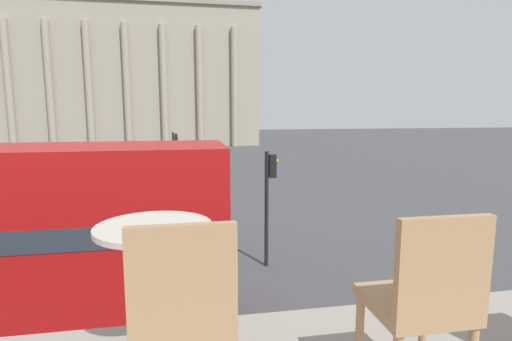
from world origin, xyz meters
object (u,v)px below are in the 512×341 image
Objects in this scene: cafe_chair_1 at (424,300)px; pedestrian_white at (43,230)px; plaza_building_left at (132,77)px; traffic_light_far at (175,151)px; pedestrian_black at (171,167)px; traffic_light_mid at (50,172)px; cafe_chair_0 at (184,313)px; cafe_dining_table at (155,261)px; traffic_light_near at (269,192)px; pedestrian_blue at (64,165)px.

pedestrian_white is (-5.52, 12.04, -3.00)m from cafe_chair_1.
traffic_light_far is at bearing -79.63° from plaza_building_left.
cafe_chair_1 reaches higher than pedestrian_white.
pedestrian_black is (-0.32, 2.78, -1.32)m from traffic_light_far.
cafe_chair_0 is at bearing -71.22° from traffic_light_mid.
pedestrian_black is (-0.70, 25.82, -3.03)m from cafe_dining_table.
cafe_chair_1 is at bearing -10.85° from pedestrian_white.
cafe_chair_1 reaches higher than traffic_light_near.
traffic_light_near is at bearing -167.31° from pedestrian_blue.
cafe_chair_0 reaches higher than traffic_light_far.
pedestrian_white is at bearing 110.93° from cafe_dining_table.
pedestrian_blue is (-7.64, 4.32, -1.25)m from traffic_light_far.
cafe_chair_0 is 23.64m from traffic_light_far.
traffic_light_far reaches higher than pedestrian_white.
cafe_chair_1 is 26.66m from pedestrian_black.
traffic_light_near is 1.02× the size of traffic_light_mid.
cafe_dining_table is 0.55m from cafe_chair_0.
plaza_building_left reaches higher than traffic_light_far.
cafe_chair_1 is 23.76m from traffic_light_far.
cafe_chair_0 reaches higher than pedestrian_white.
traffic_light_far is 1.95× the size of pedestrian_blue.
plaza_building_left is (-6.75, 57.87, 5.49)m from cafe_dining_table.
cafe_chair_1 is 10.41m from traffic_light_near.
plaza_building_left is at bearing 92.02° from cafe_chair_0.
plaza_building_left is 49.74m from traffic_light_near.
cafe_chair_1 reaches higher than pedestrian_blue.
pedestrian_blue is at bearing 157.41° from pedestrian_white.
pedestrian_blue is (-8.02, 27.36, -2.96)m from cafe_dining_table.
traffic_light_far is (-1.53, 23.65, -1.68)m from cafe_chair_1.
traffic_light_near is at bearing 82.84° from cafe_chair_1.
pedestrian_black is (-0.84, 26.36, -3.01)m from cafe_chair_0.
pedestrian_black is at bearing 67.05° from traffic_light_mid.
cafe_dining_table reaches higher than pedestrian_white.
traffic_light_mid is (-6.35, 15.80, -1.67)m from cafe_chair_1.
traffic_light_far is at bearing 102.81° from traffic_light_near.
traffic_light_near is (1.53, 10.16, -1.63)m from cafe_chair_1.
traffic_light_far is at bearing 86.56° from cafe_chair_0.
plaza_building_left is at bearing 100.37° from traffic_light_far.
cafe_chair_1 is 13.58m from pedestrian_white.
pedestrian_blue is (-9.17, 27.97, -2.94)m from cafe_chair_1.
cafe_chair_0 is 1.00× the size of cafe_chair_1.
cafe_chair_0 is 0.03× the size of plaza_building_left.
plaza_building_left is (-6.90, 58.41, 5.51)m from cafe_chair_0.
traffic_light_far reaches higher than pedestrian_black.
traffic_light_near is (2.54, 10.09, -1.63)m from cafe_chair_0.
plaza_building_left is at bearing 99.12° from cafe_chair_1.
cafe_chair_0 is at bearing -14.80° from pedestrian_white.
cafe_dining_table is 12.61m from pedestrian_white.
pedestrian_blue is at bearing 101.59° from cafe_chair_0.
cafe_dining_table is at bearing -105.68° from traffic_light_near.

